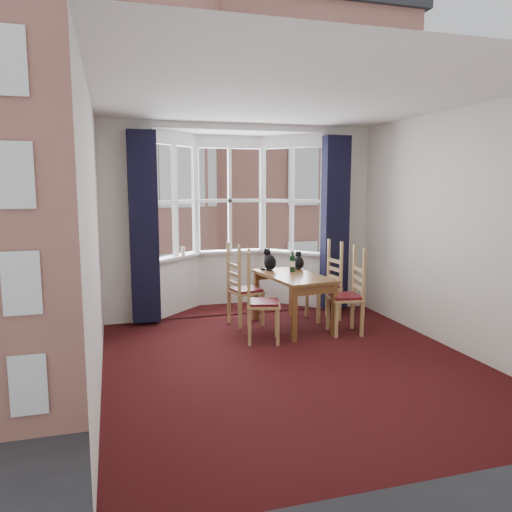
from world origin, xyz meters
name	(u,v)px	position (x,y,z in m)	size (l,w,h in m)	color
floor	(294,365)	(0.00, 0.00, 0.00)	(4.50, 4.50, 0.00)	black
ceiling	(297,97)	(0.00, 0.00, 2.80)	(4.50, 4.50, 0.00)	white
wall_left	(95,242)	(-2.00, 0.00, 1.40)	(4.50, 4.50, 0.00)	silver
wall_right	(458,231)	(2.00, 0.00, 1.40)	(4.50, 4.50, 0.00)	silver
wall_near	(426,272)	(0.00, -2.25, 1.40)	(4.00, 4.00, 0.00)	silver
wall_back_pier_left	(126,223)	(-1.65, 2.25, 1.40)	(0.70, 0.12, 2.80)	silver
wall_back_pier_right	(344,219)	(1.65, 2.25, 1.40)	(0.70, 0.12, 2.80)	silver
bay_window	(233,219)	(0.00, 2.75, 1.40)	(2.76, 0.94, 2.80)	white
curtain_left	(144,228)	(-1.42, 2.07, 1.35)	(0.38, 0.22, 2.60)	black
curtain_right	(335,223)	(1.42, 2.07, 1.35)	(0.38, 0.22, 2.60)	black
dining_table	(293,282)	(0.49, 1.36, 0.62)	(0.83, 1.34, 0.73)	brown
chair_left_near	(256,304)	(-0.17, 0.91, 0.47)	(0.50, 0.52, 0.92)	tan
chair_left_far	(240,292)	(-0.19, 1.65, 0.47)	(0.47, 0.49, 0.92)	tan
chair_right_near	(352,298)	(1.13, 0.90, 0.47)	(0.45, 0.47, 0.92)	tan
chair_right_far	(329,286)	(1.15, 1.65, 0.47)	(0.43, 0.45, 0.92)	tan
cat_left	(270,261)	(0.30, 1.84, 0.85)	(0.22, 0.27, 0.33)	black
cat_right	(299,262)	(0.73, 1.80, 0.83)	(0.18, 0.22, 0.27)	black
wine_bottle	(292,262)	(0.57, 1.60, 0.86)	(0.08, 0.08, 0.30)	black
candle_tall	(183,251)	(-0.82, 2.60, 0.94)	(0.06, 0.06, 0.13)	white
street	(140,293)	(0.00, 32.25, -6.00)	(80.00, 80.00, 0.00)	#333335
tenement_building	(162,194)	(0.00, 14.01, 1.60)	(18.40, 7.80, 15.20)	#A66555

